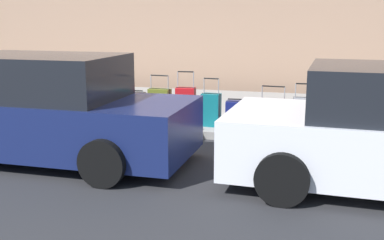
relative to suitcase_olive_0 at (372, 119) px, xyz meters
name	(u,v)px	position (x,y,z in m)	size (l,w,h in m)	color
ground_plane	(146,135)	(4.00, 0.39, -0.46)	(40.00, 40.00, 0.00)	#28282B
sidewalk_curb	(183,108)	(4.00, -2.11, -0.39)	(18.00, 5.00, 0.14)	gray
suitcase_olive_0	(372,119)	(0.00, 0.00, 0.00)	(0.45, 0.27, 0.85)	#59601E
suitcase_black_1	(337,119)	(0.58, -0.04, -0.05)	(0.47, 0.29, 0.79)	black
suitcase_silver_2	(304,114)	(1.14, -0.11, -0.01)	(0.41, 0.21, 0.89)	#9EA0A8
suitcase_maroon_3	(272,114)	(1.71, -0.15, -0.04)	(0.48, 0.22, 0.81)	maroon
suitcase_navy_4	(239,115)	(2.31, -0.07, -0.07)	(0.50, 0.28, 0.56)	navy
suitcase_teal_5	(211,110)	(2.86, -0.11, -0.01)	(0.36, 0.26, 0.92)	#0F606B
suitcase_red_6	(186,106)	(3.34, -0.06, 0.04)	(0.38, 0.27, 1.04)	red
suitcase_olive_7	(160,106)	(3.86, -0.07, 0.02)	(0.43, 0.24, 0.96)	#59601E
suitcase_black_8	(136,107)	(4.38, -0.12, -0.03)	(0.36, 0.25, 0.63)	black
suitcase_silver_9	(111,106)	(4.90, -0.08, -0.03)	(0.45, 0.28, 0.88)	#9EA0A8
fire_hydrant	(65,96)	(5.91, -0.08, 0.12)	(0.39, 0.21, 0.85)	#99999E
bollard_post	(28,98)	(6.69, 0.07, 0.08)	(0.15, 0.15, 0.80)	brown
parked_car_navy_1	(41,111)	(4.98, 2.23, 0.29)	(4.66, 2.01, 1.61)	#141E4C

